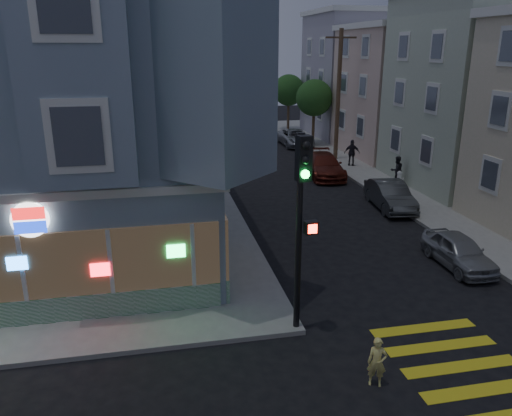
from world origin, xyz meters
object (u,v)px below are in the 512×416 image
object	(u,v)px
utility_pole	(338,94)
parked_car_a	(459,251)
traffic_signal	(302,202)
running_child	(377,362)
pedestrian_a	(397,170)
street_tree_far	(289,90)
parked_car_b	(390,195)
parked_car_c	(324,165)
pedestrian_b	(352,153)
fire_hydrant	(399,178)
street_tree_near	(314,98)
parked_car_d	(295,138)

from	to	relation	value
utility_pole	parked_car_a	xyz separation A→B (m)	(-1.99, -18.59, -4.18)
traffic_signal	running_child	bearing A→B (deg)	-73.38
pedestrian_a	traffic_signal	world-z (taller)	traffic_signal
street_tree_far	running_child	xyz separation A→B (m)	(-8.17, -38.47, -3.30)
parked_car_b	parked_car_a	bearing A→B (deg)	-89.38
parked_car_c	pedestrian_a	bearing A→B (deg)	-36.19
parked_car_a	traffic_signal	xyz separation A→B (m)	(-7.19, -3.26, 3.36)
utility_pole	parked_car_b	distance (m)	12.25
street_tree_far	parked_car_a	size ratio (longest dim) A/B	1.46
pedestrian_b	fire_hydrant	bearing A→B (deg)	116.33
street_tree_far	pedestrian_b	world-z (taller)	street_tree_far
utility_pole	street_tree_near	bearing A→B (deg)	88.09
utility_pole	traffic_signal	distance (m)	23.71
street_tree_near	pedestrian_b	size ratio (longest dim) A/B	2.98
fire_hydrant	pedestrian_b	bearing A→B (deg)	97.60
pedestrian_b	parked_car_d	size ratio (longest dim) A/B	0.36
parked_car_a	pedestrian_b	bearing A→B (deg)	83.47
pedestrian_a	traffic_signal	bearing A→B (deg)	46.06
parked_car_d	pedestrian_b	bearing A→B (deg)	-79.61
pedestrian_a	parked_car_c	world-z (taller)	pedestrian_a
pedestrian_a	fire_hydrant	distance (m)	0.55
parked_car_a	parked_car_b	distance (m)	7.15
parked_car_c	fire_hydrant	size ratio (longest dim) A/B	5.64
parked_car_b	parked_car_c	distance (m)	7.12
pedestrian_b	parked_car_c	distance (m)	3.37
parked_car_b	traffic_signal	world-z (taller)	traffic_signal
street_tree_far	traffic_signal	xyz separation A→B (m)	(-9.38, -35.84, 0.04)
running_child	pedestrian_a	world-z (taller)	pedestrian_a
running_child	parked_car_b	distance (m)	14.61
parked_car_b	street_tree_near	bearing A→B (deg)	91.21
running_child	traffic_signal	world-z (taller)	traffic_signal
parked_car_c	parked_car_d	xyz separation A→B (m)	(1.13, 10.54, -0.05)
parked_car_a	fire_hydrant	bearing A→B (deg)	75.71
parked_car_a	fire_hydrant	size ratio (longest dim) A/B	4.06
utility_pole	parked_car_d	distance (m)	7.47
running_child	pedestrian_a	xyz separation A→B (m)	(8.97, 16.91, 0.35)
running_child	traffic_signal	xyz separation A→B (m)	(-1.20, 2.63, 3.34)
parked_car_c	traffic_signal	bearing A→B (deg)	-105.18
parked_car_a	parked_car_d	size ratio (longest dim) A/B	0.74
pedestrian_b	traffic_signal	distance (m)	21.77
parked_car_b	fire_hydrant	bearing A→B (deg)	62.88
parked_car_d	street_tree_near	bearing A→B (deg)	-3.57
street_tree_near	parked_car_a	distance (m)	24.90
running_child	parked_car_b	xyz separation A→B (m)	(6.67, 13.00, 0.07)
pedestrian_a	pedestrian_b	size ratio (longest dim) A/B	0.94
running_child	pedestrian_a	bearing A→B (deg)	84.46
pedestrian_a	parked_car_d	world-z (taller)	pedestrian_a
street_tree_near	parked_car_a	world-z (taller)	street_tree_near
utility_pole	parked_car_b	world-z (taller)	utility_pole
pedestrian_a	traffic_signal	size ratio (longest dim) A/B	0.30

